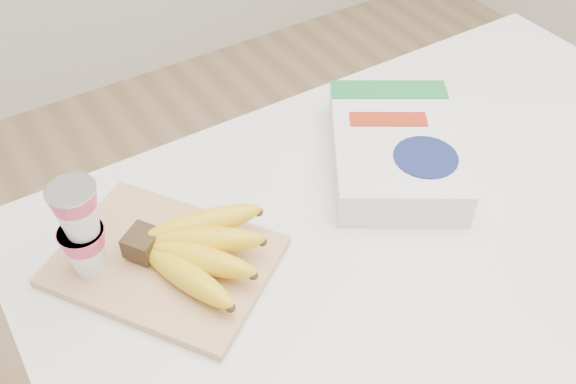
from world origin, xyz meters
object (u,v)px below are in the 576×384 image
object	(u,v)px
cutting_board	(165,261)
bananas	(195,249)
cereal_box	(395,148)
table	(399,378)
yogurt_stack	(81,228)

from	to	relation	value
cutting_board	bananas	distance (m)	0.06
cutting_board	cereal_box	distance (m)	0.43
cereal_box	bananas	bearing A→B (deg)	-143.18
cutting_board	table	bearing A→B (deg)	-55.63
table	bananas	world-z (taller)	bananas
yogurt_stack	bananas	bearing A→B (deg)	-28.36
cutting_board	yogurt_stack	xyz separation A→B (m)	(-0.09, 0.04, 0.09)
yogurt_stack	cereal_box	size ratio (longest dim) A/B	0.42
table	yogurt_stack	xyz separation A→B (m)	(-0.48, 0.19, 0.56)
yogurt_stack	cereal_box	xyz separation A→B (m)	(0.52, -0.04, -0.07)
yogurt_stack	cereal_box	world-z (taller)	yogurt_stack
bananas	yogurt_stack	world-z (taller)	yogurt_stack
bananas	cereal_box	world-z (taller)	bananas
cutting_board	bananas	bearing A→B (deg)	-75.19
table	bananas	size ratio (longest dim) A/B	5.83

